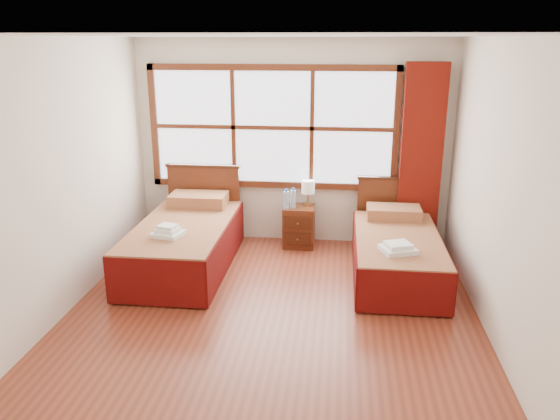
# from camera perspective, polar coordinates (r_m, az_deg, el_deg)

# --- Properties ---
(floor) EXTENTS (4.50, 4.50, 0.00)m
(floor) POSITION_cam_1_polar(r_m,az_deg,el_deg) (5.33, -1.05, -11.43)
(floor) COLOR brown
(floor) RESTS_ON ground
(ceiling) EXTENTS (4.50, 4.50, 0.00)m
(ceiling) POSITION_cam_1_polar(r_m,az_deg,el_deg) (4.67, -1.24, 17.77)
(ceiling) COLOR white
(ceiling) RESTS_ON wall_back
(wall_back) EXTENTS (4.00, 0.00, 4.00)m
(wall_back) POSITION_cam_1_polar(r_m,az_deg,el_deg) (7.02, 1.30, 7.00)
(wall_back) COLOR silver
(wall_back) RESTS_ON floor
(wall_left) EXTENTS (0.00, 4.50, 4.50)m
(wall_left) POSITION_cam_1_polar(r_m,az_deg,el_deg) (5.47, -22.43, 2.64)
(wall_left) COLOR silver
(wall_left) RESTS_ON floor
(wall_right) EXTENTS (0.00, 4.50, 4.50)m
(wall_right) POSITION_cam_1_polar(r_m,az_deg,el_deg) (4.99, 22.27, 1.33)
(wall_right) COLOR silver
(wall_right) RESTS_ON floor
(window) EXTENTS (3.16, 0.06, 1.56)m
(window) POSITION_cam_1_polar(r_m,az_deg,el_deg) (6.97, -0.79, 8.60)
(window) COLOR white
(window) RESTS_ON wall_back
(curtain) EXTENTS (0.50, 0.16, 2.30)m
(curtain) POSITION_cam_1_polar(r_m,az_deg,el_deg) (6.95, 14.49, 5.25)
(curtain) COLOR maroon
(curtain) RESTS_ON wall_back
(bed_left) EXTENTS (1.05, 2.07, 1.01)m
(bed_left) POSITION_cam_1_polar(r_m,az_deg,el_deg) (6.49, -9.86, -3.22)
(bed_left) COLOR #391A0B
(bed_left) RESTS_ON floor
(bed_right) EXTENTS (0.95, 1.97, 0.92)m
(bed_right) POSITION_cam_1_polar(r_m,az_deg,el_deg) (6.29, 12.08, -4.32)
(bed_right) COLOR #391A0B
(bed_right) RESTS_ON floor
(nightstand) EXTENTS (0.40, 0.40, 0.53)m
(nightstand) POSITION_cam_1_polar(r_m,az_deg,el_deg) (7.03, 1.98, -1.73)
(nightstand) COLOR #592713
(nightstand) RESTS_ON floor
(towels_left) EXTENTS (0.35, 0.33, 0.13)m
(towels_left) POSITION_cam_1_polar(r_m,az_deg,el_deg) (5.99, -11.65, -2.23)
(towels_left) COLOR white
(towels_left) RESTS_ON bed_left
(towels_right) EXTENTS (0.41, 0.39, 0.10)m
(towels_right) POSITION_cam_1_polar(r_m,az_deg,el_deg) (5.71, 12.22, -3.90)
(towels_right) COLOR white
(towels_right) RESTS_ON bed_right
(lamp) EXTENTS (0.17, 0.17, 0.32)m
(lamp) POSITION_cam_1_polar(r_m,az_deg,el_deg) (6.97, 2.96, 2.34)
(lamp) COLOR #C0893D
(lamp) RESTS_ON nightstand
(bottle_near) EXTENTS (0.07, 0.07, 0.25)m
(bottle_near) POSITION_cam_1_polar(r_m,az_deg,el_deg) (6.84, 0.66, 1.07)
(bottle_near) COLOR #A9C4D9
(bottle_near) RESTS_ON nightstand
(bottle_far) EXTENTS (0.07, 0.07, 0.26)m
(bottle_far) POSITION_cam_1_polar(r_m,az_deg,el_deg) (6.88, 1.38, 1.19)
(bottle_far) COLOR #A9C4D9
(bottle_far) RESTS_ON nightstand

